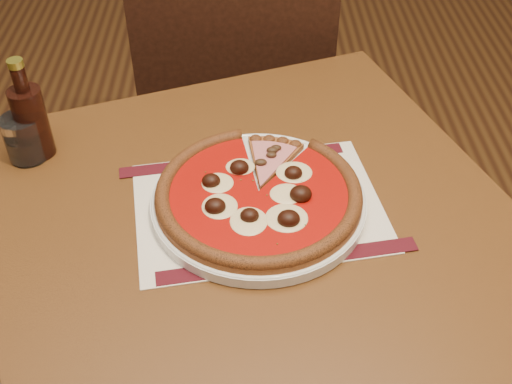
% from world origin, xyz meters
% --- Properties ---
extents(table, '(1.02, 1.02, 0.75)m').
position_xyz_m(table, '(0.63, 0.23, 0.65)').
color(table, brown).
rests_on(table, ground).
extents(chair_far, '(0.48, 0.48, 0.97)m').
position_xyz_m(chair_far, '(0.59, 0.91, 0.55)').
color(chair_far, black).
rests_on(chair_far, ground).
extents(placemat, '(0.43, 0.34, 0.00)m').
position_xyz_m(placemat, '(0.63, 0.25, 0.75)').
color(placemat, silver).
rests_on(placemat, table).
extents(plate, '(0.34, 0.34, 0.02)m').
position_xyz_m(plate, '(0.63, 0.25, 0.76)').
color(plate, white).
rests_on(plate, placemat).
extents(pizza, '(0.32, 0.32, 0.04)m').
position_xyz_m(pizza, '(0.63, 0.25, 0.78)').
color(pizza, '#985624').
rests_on(pizza, plate).
extents(ham_slice, '(0.10, 0.14, 0.02)m').
position_xyz_m(ham_slice, '(0.67, 0.33, 0.78)').
color(ham_slice, '#985624').
rests_on(ham_slice, plate).
extents(water_glass, '(0.07, 0.07, 0.08)m').
position_xyz_m(water_glass, '(0.24, 0.39, 0.79)').
color(water_glass, white).
rests_on(water_glass, table).
extents(bottle, '(0.06, 0.06, 0.18)m').
position_xyz_m(bottle, '(0.25, 0.40, 0.82)').
color(bottle, '#37140D').
rests_on(bottle, table).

